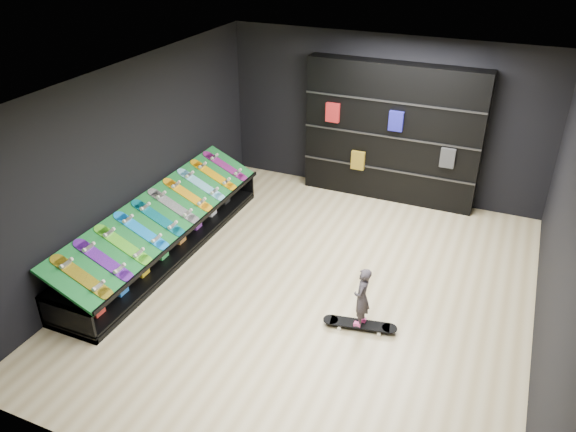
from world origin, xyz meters
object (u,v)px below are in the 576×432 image
at_px(child, 361,308).
at_px(floor_skateboard, 360,326).
at_px(display_rack, 166,238).
at_px(back_shelving, 392,133).

bearing_deg(child, floor_skateboard, 87.10).
bearing_deg(display_rack, floor_skateboard, -9.89).
distance_m(display_rack, floor_skateboard, 3.49).
height_order(back_shelving, floor_skateboard, back_shelving).
height_order(display_rack, floor_skateboard, display_rack).
xyz_separation_m(display_rack, child, (3.43, -0.60, 0.10)).
xyz_separation_m(back_shelving, child, (0.67, -3.92, -0.94)).
bearing_deg(display_rack, child, -9.89).
xyz_separation_m(display_rack, back_shelving, (2.75, 3.32, 1.03)).
bearing_deg(back_shelving, child, -80.23).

